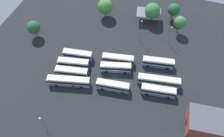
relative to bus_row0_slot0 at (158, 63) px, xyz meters
name	(u,v)px	position (x,y,z in m)	size (l,w,h in m)	color
ground_plane	(115,75)	(13.33, 8.81, -1.87)	(107.54, 107.54, 0.00)	black
bus_row0_slot0	(158,63)	(0.00, 0.00, 0.00)	(11.44, 4.35, 3.53)	silver
bus_row0_slot2	(159,81)	(-1.86, 7.67, 0.00)	(14.44, 4.77, 3.53)	silver
bus_row0_slot3	(158,91)	(-2.42, 11.60, 0.00)	(11.47, 4.04, 3.53)	silver
bus_row1_slot0	(118,59)	(14.15, 3.18, 0.00)	(11.63, 4.45, 3.53)	silver
bus_row1_slot1	(116,67)	(13.76, 6.96, 0.00)	(11.05, 5.19, 3.53)	silver
bus_row1_slot3	(113,86)	(12.28, 14.58, 0.00)	(11.25, 3.89, 3.53)	silver
bus_row2_slot0	(78,55)	(28.83, 5.96, 0.00)	(10.98, 4.03, 3.53)	silver
bus_row2_slot1	(74,63)	(28.67, 10.06, 0.00)	(11.21, 4.64, 3.53)	silver
bus_row2_slot2	(72,72)	(27.63, 13.82, 0.00)	(11.49, 4.57, 3.53)	silver
bus_row2_slot3	(69,81)	(26.92, 17.59, 0.00)	(14.41, 5.81, 3.53)	silver
depot_building	(208,124)	(-18.46, 18.81, 1.25)	(13.06, 9.75, 6.18)	#99422D
maintenance_shelter	(149,13)	(9.11, -22.94, 2.16)	(11.09, 8.26, 4.22)	slate
lamp_post_mid_lot	(141,30)	(9.56, -10.77, 3.39)	(0.56, 0.28, 9.67)	slate
lamp_post_near_entrance	(170,34)	(-1.53, -12.87, 2.55)	(0.56, 0.28, 8.01)	slate
lamp_post_by_building	(43,124)	(26.46, 34.75, 2.80)	(0.56, 0.28, 8.50)	slate
tree_northwest	(174,9)	(-0.35, -27.13, 3.06)	(5.03, 5.03, 7.46)	brown
tree_northeast	(152,11)	(7.77, -22.55, 3.88)	(6.25, 6.25, 8.88)	brown
tree_east_edge	(180,22)	(-3.93, -19.47, 3.62)	(4.74, 4.74, 7.88)	brown
tree_south_edge	(34,27)	(49.43, 0.79, 2.84)	(5.11, 5.11, 7.27)	brown
tree_west_edge	(105,6)	(27.13, -19.57, 3.29)	(6.45, 6.45, 8.39)	brown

